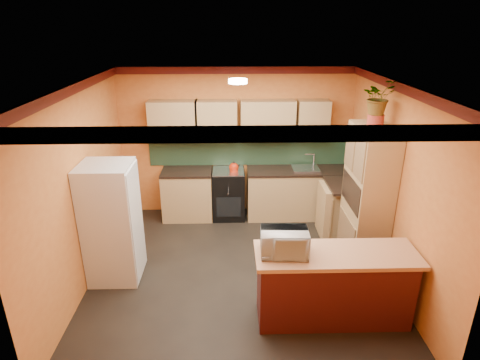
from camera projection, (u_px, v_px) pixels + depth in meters
name	position (u px, v px, depth m)	size (l,w,h in m)	color
room_shell	(240.00, 128.00, 5.39)	(4.24, 4.24, 2.72)	black
base_cabinets_back	(262.00, 194.00, 7.42)	(3.65, 0.60, 0.88)	tan
countertop_back	(263.00, 171.00, 7.25)	(3.65, 0.62, 0.04)	black
stove	(229.00, 194.00, 7.40)	(0.58, 0.58, 0.91)	black
kettle	(234.00, 167.00, 7.15)	(0.17, 0.17, 0.18)	red
sink	(305.00, 169.00, 7.25)	(0.48, 0.40, 0.03)	silver
base_cabinets_right	(344.00, 210.00, 6.78)	(0.60, 0.80, 0.88)	tan
countertop_right	(346.00, 185.00, 6.61)	(0.62, 0.80, 0.04)	black
fridge	(112.00, 223.00, 5.49)	(0.68, 0.66, 1.70)	silver
pantry	(367.00, 198.00, 5.77)	(0.48, 0.90, 2.10)	tan
fern_pot	(375.00, 120.00, 5.40)	(0.22, 0.22, 0.16)	#A63428
fern	(378.00, 97.00, 5.28)	(0.42, 0.37, 0.47)	tan
breakfast_bar	(333.00, 288.00, 4.82)	(1.80, 0.55, 0.88)	#471210
bar_top	(337.00, 255.00, 4.65)	(1.90, 0.65, 0.05)	tan
microwave	(284.00, 242.00, 4.57)	(0.54, 0.37, 0.30)	silver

